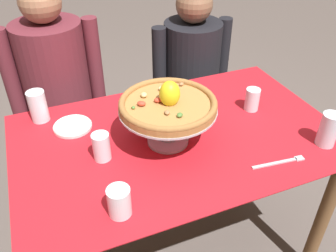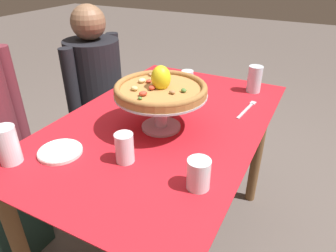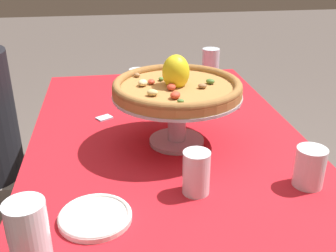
# 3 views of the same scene
# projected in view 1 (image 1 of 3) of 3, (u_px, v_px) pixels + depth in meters

# --- Properties ---
(ground_plane) EXTENTS (14.00, 14.00, 0.00)m
(ground_plane) POSITION_uv_depth(u_px,v_px,m) (176.00, 250.00, 1.88)
(ground_plane) COLOR #5B514C
(dining_table) EXTENTS (1.30, 0.83, 0.77)m
(dining_table) POSITION_uv_depth(u_px,v_px,m) (178.00, 157.00, 1.50)
(dining_table) COLOR brown
(dining_table) RESTS_ON ground
(pizza_stand) EXTENTS (0.37, 0.37, 0.16)m
(pizza_stand) POSITION_uv_depth(u_px,v_px,m) (168.00, 118.00, 1.34)
(pizza_stand) COLOR #B7B7C1
(pizza_stand) RESTS_ON dining_table
(pizza) EXTENTS (0.36, 0.36, 0.11)m
(pizza) POSITION_uv_depth(u_px,v_px,m) (168.00, 103.00, 1.30)
(pizza) COLOR #AD753D
(pizza) RESTS_ON pizza_stand
(water_glass_front_left) EXTENTS (0.07, 0.07, 0.10)m
(water_glass_front_left) POSITION_uv_depth(u_px,v_px,m) (119.00, 203.00, 1.08)
(water_glass_front_left) COLOR white
(water_glass_front_left) RESTS_ON dining_table
(water_glass_front_right) EXTENTS (0.07, 0.07, 0.14)m
(water_glass_front_right) POSITION_uv_depth(u_px,v_px,m) (328.00, 131.00, 1.35)
(water_glass_front_right) COLOR silver
(water_glass_front_right) RESTS_ON dining_table
(water_glass_side_left) EXTENTS (0.07, 0.07, 0.11)m
(water_glass_side_left) POSITION_uv_depth(u_px,v_px,m) (102.00, 148.00, 1.29)
(water_glass_side_left) COLOR white
(water_glass_side_left) RESTS_ON dining_table
(water_glass_back_left) EXTENTS (0.07, 0.07, 0.14)m
(water_glass_back_left) POSITION_uv_depth(u_px,v_px,m) (39.00, 108.00, 1.49)
(water_glass_back_left) COLOR white
(water_glass_back_left) RESTS_ON dining_table
(water_glass_side_right) EXTENTS (0.06, 0.06, 0.10)m
(water_glass_side_right) POSITION_uv_depth(u_px,v_px,m) (252.00, 101.00, 1.57)
(water_glass_side_right) COLOR silver
(water_glass_side_right) RESTS_ON dining_table
(side_plate) EXTENTS (0.16, 0.16, 0.02)m
(side_plate) POSITION_uv_depth(u_px,v_px,m) (73.00, 126.00, 1.47)
(side_plate) COLOR white
(side_plate) RESTS_ON dining_table
(dinner_fork) EXTENTS (0.21, 0.04, 0.01)m
(dinner_fork) POSITION_uv_depth(u_px,v_px,m) (281.00, 162.00, 1.29)
(dinner_fork) COLOR #B7B7C1
(dinner_fork) RESTS_ON dining_table
(sugar_packet) EXTENTS (0.06, 0.06, 0.00)m
(sugar_packet) POSITION_uv_depth(u_px,v_px,m) (194.00, 104.00, 1.62)
(sugar_packet) COLOR silver
(sugar_packet) RESTS_ON dining_table
(diner_left) EXTENTS (0.51, 0.35, 1.25)m
(diner_left) POSITION_uv_depth(u_px,v_px,m) (60.00, 101.00, 1.95)
(diner_left) COLOR #1E3833
(diner_left) RESTS_ON ground
(diner_right) EXTENTS (0.49, 0.34, 1.16)m
(diner_right) POSITION_uv_depth(u_px,v_px,m) (191.00, 85.00, 2.20)
(diner_right) COLOR gray
(diner_right) RESTS_ON ground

